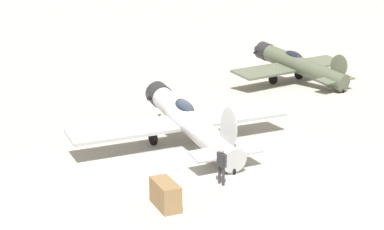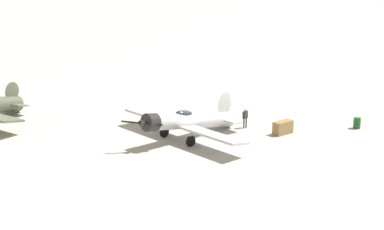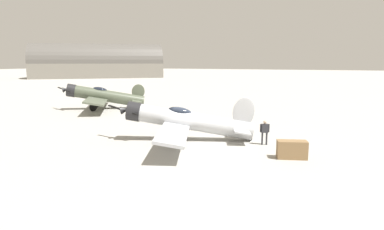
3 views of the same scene
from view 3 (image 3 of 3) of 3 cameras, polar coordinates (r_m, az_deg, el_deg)
The scene contains 6 objects.
ground_plane at distance 23.36m, azimuth -0.00°, elevation -4.36°, with size 400.00×400.00×0.00m, color #A8A59E.
airplane_foreground at distance 23.09m, azimuth -1.21°, elevation -0.98°, with size 12.03×10.26×3.15m.
airplane_mid_apron at distance 39.62m, azimuth -15.06°, elevation 3.20°, with size 10.90×9.67×3.01m.
ground_crew_mechanic at distance 22.42m, azimuth 12.41°, elevation -2.56°, with size 0.38×0.59×1.64m.
equipment_crate at distance 19.80m, azimuth 16.83°, elevation -5.73°, with size 1.19×1.81×1.04m.
distant_hangar at distance 115.78m, azimuth -15.82°, elevation 8.22°, with size 35.41×41.05×12.99m.
Camera 3 is at (20.95, 8.73, 5.51)m, focal length 30.96 mm.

